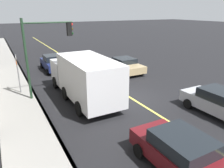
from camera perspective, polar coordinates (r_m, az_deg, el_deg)
ground at (r=15.06m, az=4.75°, el=-3.56°), size 200.00×200.00×0.00m
sidewalk_slab at (r=12.92m, az=-22.43°, el=-8.70°), size 80.00×2.50×0.15m
curb_edge at (r=13.04m, az=-17.30°, el=-7.81°), size 80.00×0.16×0.15m
lane_stripe_center at (r=15.06m, az=4.75°, el=-3.54°), size 80.00×0.16×0.01m
car_navy at (r=22.33m, az=-15.35°, el=5.51°), size 4.12×2.03×1.58m
car_silver at (r=13.79m, az=26.69°, el=-4.37°), size 4.36×2.00×1.51m
car_tan at (r=20.90m, az=3.65°, el=5.06°), size 4.20×2.10×1.39m
car_maroon at (r=8.70m, az=18.29°, el=-17.22°), size 4.32×2.06×1.49m
truck_white at (r=14.35m, az=-7.43°, el=1.92°), size 7.77×2.67×2.97m
traffic_light_mast at (r=14.74m, az=-17.41°, el=9.88°), size 0.28×3.27×5.34m
street_sign_post at (r=16.36m, az=-23.82°, el=3.05°), size 0.60×0.08×2.91m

